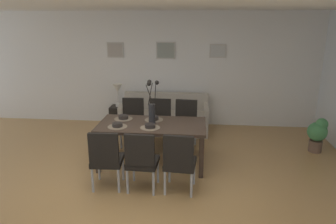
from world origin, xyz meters
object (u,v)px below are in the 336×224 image
sofa (165,118)px  framed_picture_center (166,50)px  dining_chair_mid_left (179,160)px  dining_chair_far_left (142,159)px  framed_picture_left (115,50)px  framed_picture_right (218,51)px  potted_plant (318,133)px  dining_chair_near_right (133,119)px  centerpiece_vase (152,108)px  side_table (119,117)px  dining_table (152,128)px  bowl_far_left (150,126)px  dining_chair_mid_right (185,122)px  bowl_far_right (154,118)px  table_lamp (118,90)px  bowl_near_left (117,124)px  bowl_near_right (123,117)px  dining_chair_far_right (159,120)px  dining_chair_near_left (106,157)px

sofa → framed_picture_center: framed_picture_center is taller
dining_chair_mid_left → sofa: dining_chair_mid_left is taller
dining_chair_far_left → framed_picture_left: 3.55m
dining_chair_far_left → framed_picture_right: bearing=69.2°
framed_picture_center → potted_plant: (3.01, -1.40, -1.36)m
sofa → dining_chair_near_right: bearing=-122.9°
framed_picture_right → potted_plant: framed_picture_right is taller
centerpiece_vase → side_table: (-1.04, 1.78, -0.76)m
dining_table → bowl_far_left: bowl_far_left is taller
bowl_far_left → dining_chair_mid_right: bearing=63.6°
dining_chair_mid_right → bowl_far_right: dining_chair_mid_right is taller
table_lamp → centerpiece_vase: bearing=-59.8°
bowl_near_left → dining_table: bearing=21.2°
centerpiece_vase → framed_picture_right: (1.16, 2.23, 0.71)m
dining_chair_far_left → bowl_near_right: 1.25m
bowl_near_right → potted_plant: size_ratio=0.25×
dining_table → table_lamp: (-1.03, 1.78, 0.23)m
dining_chair_near_right → dining_chair_mid_right: size_ratio=1.00×
centerpiece_vase → dining_chair_far_right: bearing=89.2°
dining_chair_far_left → table_lamp: 2.89m
dining_chair_mid_left → centerpiece_vase: size_ratio=1.25×
dining_chair_far_left → table_lamp: table_lamp is taller
dining_chair_near_left → dining_chair_near_right: 1.78m
dining_chair_near_right → dining_chair_far_left: 1.85m
dining_table → dining_chair_far_left: 0.91m
side_table → bowl_far_right: bearing=-56.7°
dining_chair_near_right → sofa: (0.55, 0.86, -0.23)m
dining_chair_near_left → bowl_near_right: bearing=89.6°
side_table → bowl_near_right: bearing=-72.5°
bowl_near_right → bowl_far_right: size_ratio=1.00×
dining_chair_mid_left → bowl_near_left: size_ratio=5.41×
dining_chair_far_left → bowl_far_right: bearing=88.8°
bowl_far_left → table_lamp: (-1.03, 1.99, 0.11)m
bowl_far_left → framed_picture_left: framed_picture_left is taller
side_table → table_lamp: table_lamp is taller
bowl_near_left → sofa: (0.57, 1.96, -0.50)m
framed_picture_center → dining_chair_far_left: bearing=-90.4°
dining_chair_near_left → framed_picture_left: 3.40m
dining_table → dining_chair_mid_right: bearing=58.3°
framed_picture_left → potted_plant: (4.18, -1.40, -1.36)m
sofa → dining_chair_mid_right: bearing=-60.9°
dining_chair_far_right → dining_chair_near_left: bearing=-107.6°
bowl_far_left → table_lamp: bearing=117.4°
dining_chair_mid_right → bowl_near_left: size_ratio=5.41×
centerpiece_vase → dining_chair_mid_right: bearing=58.3°
centerpiece_vase → potted_plant: size_ratio=1.10×
sofa → side_table: (-1.06, 0.03, -0.02)m
dining_chair_mid_left → side_table: 3.10m
dining_chair_far_left → dining_chair_mid_left: same height
dining_chair_near_left → bowl_far_right: bearing=63.4°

